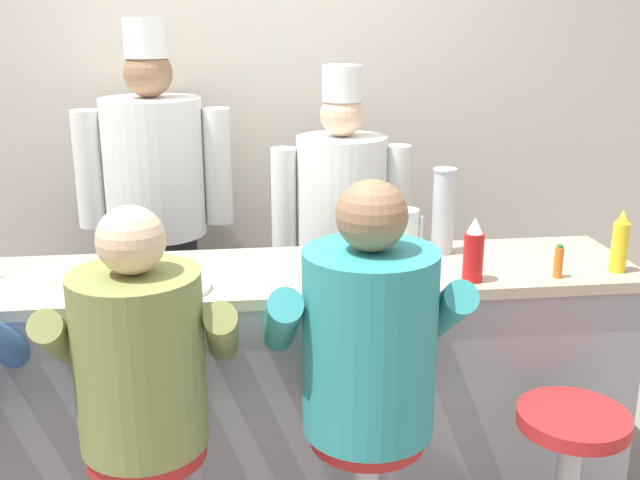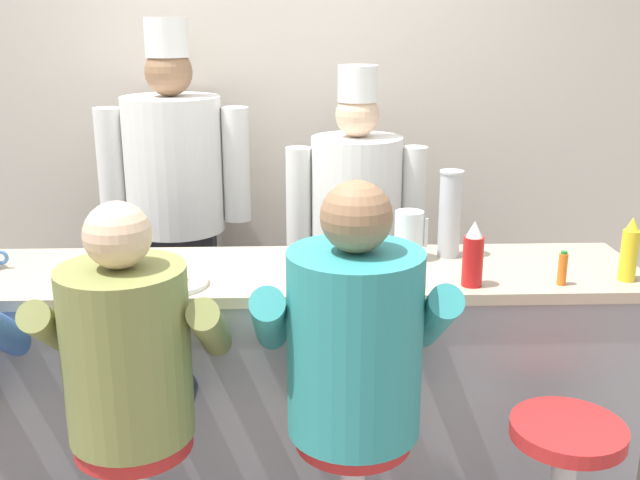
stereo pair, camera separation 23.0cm
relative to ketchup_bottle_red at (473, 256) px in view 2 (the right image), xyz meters
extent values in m
cube|color=beige|center=(-0.73, 1.44, 0.27)|extent=(10.00, 0.06, 2.70)
cube|color=gray|center=(-0.73, 0.20, -0.61)|extent=(2.74, 0.55, 0.93)
cube|color=tan|center=(-0.73, 0.20, -0.13)|extent=(2.80, 0.58, 0.04)
cylinder|color=red|center=(0.00, 0.00, -0.02)|extent=(0.07, 0.07, 0.18)
cone|color=white|center=(0.00, 0.00, 0.10)|extent=(0.06, 0.06, 0.06)
cylinder|color=yellow|center=(0.56, 0.03, -0.02)|extent=(0.06, 0.06, 0.18)
cone|color=yellow|center=(0.56, 0.03, 0.10)|extent=(0.05, 0.05, 0.05)
cylinder|color=orange|center=(0.32, 0.00, -0.05)|extent=(0.03, 0.03, 0.11)
cylinder|color=#287F2D|center=(0.32, 0.00, 0.01)|extent=(0.02, 0.02, 0.01)
cylinder|color=silver|center=(-0.18, 0.30, -0.01)|extent=(0.11, 0.11, 0.19)
cube|color=silver|center=(-0.11, 0.30, 0.00)|extent=(0.01, 0.01, 0.11)
cylinder|color=white|center=(-1.04, 0.04, -0.10)|extent=(0.25, 0.25, 0.02)
ellipsoid|color=#E0BC60|center=(-1.04, 0.04, -0.07)|extent=(0.11, 0.09, 0.03)
cylinder|color=#4C7FB7|center=(-0.47, 0.18, -0.08)|extent=(0.16, 0.16, 0.05)
torus|color=#4C7AB2|center=(-1.70, 0.24, -0.06)|extent=(0.06, 0.01, 0.06)
cylinder|color=#B7BABF|center=(-0.02, 0.33, 0.06)|extent=(0.09, 0.09, 0.33)
cylinder|color=silver|center=(-0.02, 0.33, 0.23)|extent=(0.09, 0.09, 0.01)
cylinder|color=red|center=(-1.12, -0.35, -0.48)|extent=(0.37, 0.37, 0.05)
cylinder|color=#33384C|center=(-1.22, -0.16, -0.44)|extent=(0.14, 0.38, 0.14)
cylinder|color=#33384C|center=(-1.02, -0.16, -0.44)|extent=(0.14, 0.38, 0.14)
cylinder|color=olive|center=(-1.12, -0.35, -0.18)|extent=(0.38, 0.38, 0.54)
cylinder|color=olive|center=(-1.36, -0.24, -0.15)|extent=(0.10, 0.41, 0.33)
cylinder|color=olive|center=(-0.88, -0.24, -0.15)|extent=(0.10, 0.41, 0.33)
sphere|color=#DBB28E|center=(-1.12, -0.35, 0.19)|extent=(0.20, 0.20, 0.20)
cylinder|color=red|center=(-0.43, -0.35, -0.48)|extent=(0.37, 0.37, 0.05)
cylinder|color=#33384C|center=(-0.54, -0.15, -0.44)|extent=(0.15, 0.41, 0.15)
cylinder|color=#33384C|center=(-0.33, -0.15, -0.44)|extent=(0.15, 0.41, 0.15)
cylinder|color=teal|center=(-0.43, -0.35, -0.16)|extent=(0.41, 0.41, 0.58)
cylinder|color=teal|center=(-0.69, -0.23, -0.13)|extent=(0.11, 0.44, 0.36)
cylinder|color=teal|center=(-0.18, -0.23, -0.13)|extent=(0.11, 0.44, 0.36)
sphere|color=#8C6647|center=(-0.43, -0.35, 0.24)|extent=(0.21, 0.21, 0.21)
cylinder|color=red|center=(0.25, -0.35, -0.48)|extent=(0.37, 0.37, 0.05)
cube|color=#232328|center=(-1.19, 1.14, -0.65)|extent=(0.36, 0.20, 0.86)
cube|color=white|center=(-1.19, 1.08, -0.47)|extent=(0.32, 0.02, 0.52)
cylinder|color=white|center=(-1.19, 1.14, 0.11)|extent=(0.47, 0.47, 0.65)
sphere|color=#8C6647|center=(-1.19, 1.14, 0.54)|extent=(0.22, 0.22, 0.22)
cylinder|color=white|center=(-1.19, 1.14, 0.70)|extent=(0.20, 0.20, 0.18)
cylinder|color=white|center=(-1.49, 1.14, 0.10)|extent=(0.13, 0.13, 0.55)
cylinder|color=white|center=(-0.89, 1.14, 0.10)|extent=(0.13, 0.13, 0.55)
cube|color=#232328|center=(-0.33, 0.93, -0.69)|extent=(0.32, 0.18, 0.77)
cube|color=white|center=(-0.33, 0.88, -0.54)|extent=(0.29, 0.02, 0.46)
cylinder|color=white|center=(-0.33, 0.93, -0.02)|extent=(0.42, 0.42, 0.58)
sphere|color=#DBB28E|center=(-0.33, 0.93, 0.36)|extent=(0.20, 0.20, 0.20)
cylinder|color=white|center=(-0.33, 0.93, 0.50)|extent=(0.18, 0.18, 0.16)
cylinder|color=white|center=(-0.59, 0.93, -0.02)|extent=(0.12, 0.12, 0.49)
cylinder|color=white|center=(-0.06, 0.93, -0.02)|extent=(0.12, 0.12, 0.49)
camera|label=1|loc=(-0.84, -2.41, 0.79)|focal=42.00mm
camera|label=2|loc=(-0.61, -2.42, 0.79)|focal=42.00mm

